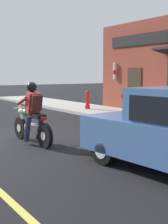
{
  "coord_description": "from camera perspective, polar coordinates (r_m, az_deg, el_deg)",
  "views": [
    {
      "loc": [
        -3.32,
        -8.41,
        1.83
      ],
      "look_at": [
        0.66,
        -2.51,
        0.95
      ],
      "focal_mm": 50.0,
      "sensor_mm": 36.0,
      "label": 1
    }
  ],
  "objects": [
    {
      "name": "ground_plane",
      "position": [
        9.23,
        -12.26,
        -4.56
      ],
      "size": [
        80.0,
        80.0,
        0.0
      ],
      "primitive_type": "plane",
      "color": "black"
    },
    {
      "name": "fire_hydrant",
      "position": [
        15.05,
        0.64,
        2.23
      ],
      "size": [
        0.36,
        0.24,
        0.88
      ],
      "color": "red",
      "rests_on": "sidewalk_curb"
    },
    {
      "name": "motorcycle_with_rider",
      "position": [
        8.27,
        -9.47,
        -1.08
      ],
      "size": [
        0.56,
        2.02,
        1.62
      ],
      "color": "black",
      "rests_on": "ground"
    },
    {
      "name": "sidewalk_curb",
      "position": [
        14.5,
        3.53,
        0.05
      ],
      "size": [
        2.6,
        22.0,
        0.14
      ],
      "primitive_type": "cube",
      "color": "#ADAAA3",
      "rests_on": "ground"
    }
  ]
}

